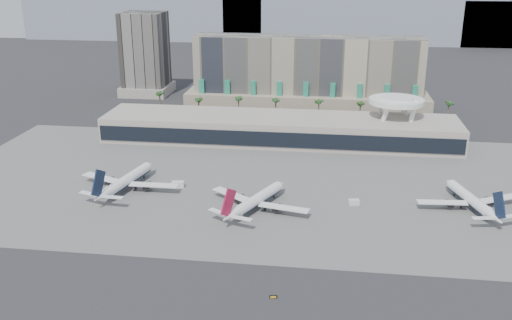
# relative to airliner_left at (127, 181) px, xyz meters

# --- Properties ---
(ground) EXTENTS (900.00, 900.00, 0.00)m
(ground) POSITION_rel_airliner_left_xyz_m (51.96, -40.01, -3.71)
(ground) COLOR #232326
(ground) RESTS_ON ground
(apron_pad) EXTENTS (260.00, 130.00, 0.06)m
(apron_pad) POSITION_rel_airliner_left_xyz_m (51.96, 14.99, -3.68)
(apron_pad) COLOR #5B5B59
(apron_pad) RESTS_ON ground
(mountain_ridge) EXTENTS (680.00, 60.00, 70.00)m
(mountain_ridge) POSITION_rel_airliner_left_xyz_m (79.84, 429.99, 26.17)
(mountain_ridge) COLOR gray
(mountain_ridge) RESTS_ON ground
(hotel) EXTENTS (140.00, 30.00, 42.00)m
(hotel) POSITION_rel_airliner_left_xyz_m (61.96, 134.41, 13.09)
(hotel) COLOR tan
(hotel) RESTS_ON ground
(office_tower) EXTENTS (30.00, 30.00, 52.00)m
(office_tower) POSITION_rel_airliner_left_xyz_m (-43.04, 159.99, 19.22)
(office_tower) COLOR black
(office_tower) RESTS_ON ground
(terminal) EXTENTS (170.00, 32.50, 14.50)m
(terminal) POSITION_rel_airliner_left_xyz_m (51.96, 69.83, 2.80)
(terminal) COLOR #B0A79A
(terminal) RESTS_ON ground
(saucer_structure) EXTENTS (26.00, 26.00, 21.89)m
(saucer_structure) POSITION_rel_airliner_left_xyz_m (106.96, 75.99, 14.74)
(saucer_structure) COLOR white
(saucer_structure) RESTS_ON ground
(palm_row) EXTENTS (157.80, 2.80, 13.10)m
(palm_row) POSITION_rel_airliner_left_xyz_m (58.96, 104.99, 6.78)
(palm_row) COLOR brown
(palm_row) RESTS_ON ground
(airliner_left) EXTENTS (40.61, 42.22, 14.73)m
(airliner_left) POSITION_rel_airliner_left_xyz_m (0.00, 0.00, 0.00)
(airliner_left) COLOR white
(airliner_left) RESTS_ON ground
(airliner_centre) EXTENTS (36.86, 37.93, 14.07)m
(airliner_centre) POSITION_rel_airliner_left_xyz_m (51.59, -11.57, -0.17)
(airliner_centre) COLOR white
(airliner_centre) RESTS_ON ground
(airliner_right) EXTENTS (37.32, 38.68, 13.71)m
(airliner_right) POSITION_rel_airliner_left_xyz_m (126.74, -1.13, -0.26)
(airliner_right) COLOR white
(airliner_right) RESTS_ON ground
(service_vehicle_a) EXTENTS (4.96, 2.88, 2.30)m
(service_vehicle_a) POSITION_rel_airliner_left_xyz_m (18.73, 5.01, -2.56)
(service_vehicle_a) COLOR silver
(service_vehicle_a) RESTS_ON ground
(service_vehicle_b) EXTENTS (4.11, 2.75, 1.96)m
(service_vehicle_b) POSITION_rel_airliner_left_xyz_m (85.92, -2.94, -2.73)
(service_vehicle_b) COLOR silver
(service_vehicle_b) RESTS_ON ground
(taxiway_sign) EXTENTS (2.03, 0.63, 0.92)m
(taxiway_sign) POSITION_rel_airliner_left_xyz_m (63.37, -66.51, -3.26)
(taxiway_sign) COLOR black
(taxiway_sign) RESTS_ON ground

